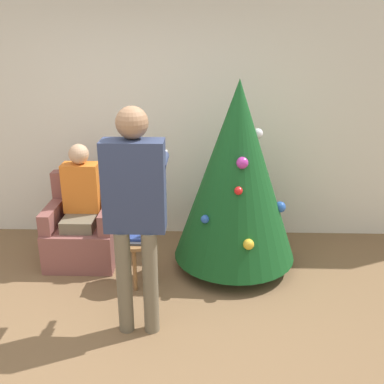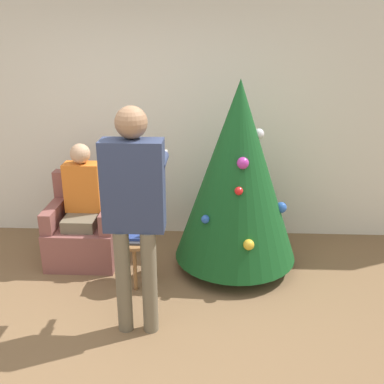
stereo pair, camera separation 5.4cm
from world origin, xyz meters
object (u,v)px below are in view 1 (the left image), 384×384
person_seated (81,200)px  person_standing (135,202)px  armchair (84,230)px  christmas_tree (237,172)px  side_stool (136,247)px

person_seated → person_standing: 1.39m
person_standing → armchair: bearing=123.0°
christmas_tree → side_stool: (-0.94, -0.36, -0.63)m
christmas_tree → side_stool: bearing=-158.9°
christmas_tree → side_stool: size_ratio=4.14×
person_standing → person_seated: bearing=123.6°
christmas_tree → armchair: 1.70m
christmas_tree → armchair: christmas_tree is taller
person_seated → side_stool: (0.62, -0.45, -0.29)m
armchair → person_seated: size_ratio=0.73×
person_standing → side_stool: person_standing is taller
armchair → side_stool: 0.78m
side_stool → armchair: bearing=142.4°
christmas_tree → person_standing: bearing=-128.9°
person_seated → person_standing: person_standing is taller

